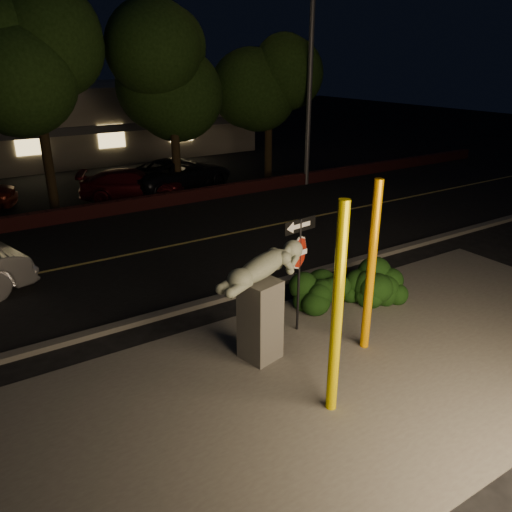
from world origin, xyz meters
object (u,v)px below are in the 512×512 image
at_px(yellow_pole_right, 371,268).
at_px(parked_car_dark, 178,174).
at_px(signpost, 300,253).
at_px(streetlight, 306,30).
at_px(parked_car_darkred, 132,184).
at_px(yellow_pole_left, 337,313).
at_px(sculpture, 262,294).

xyz_separation_m(yellow_pole_right, parked_car_dark, (2.23, 13.92, -1.04)).
distance_m(signpost, parked_car_dark, 13.03).
xyz_separation_m(streetlight, parked_car_darkred, (-7.38, 1.75, -5.91)).
xyz_separation_m(yellow_pole_right, signpost, (-0.74, 1.28, 0.05)).
bearing_deg(parked_car_dark, yellow_pole_right, 157.10).
bearing_deg(parked_car_darkred, yellow_pole_left, -164.89).
distance_m(sculpture, parked_car_darkred, 12.86).
height_order(yellow_pole_right, sculpture, yellow_pole_right).
height_order(yellow_pole_right, parked_car_dark, yellow_pole_right).
relative_size(yellow_pole_right, signpost, 1.38).
height_order(yellow_pole_left, parked_car_dark, yellow_pole_left).
bearing_deg(yellow_pole_left, parked_car_darkred, 82.96).
distance_m(yellow_pole_left, parked_car_darkred, 14.77).
distance_m(streetlight, parked_car_dark, 8.06).
relative_size(sculpture, parked_car_darkred, 0.52).
bearing_deg(yellow_pole_right, parked_car_darkred, 90.07).
bearing_deg(sculpture, signpost, 7.88).
bearing_deg(parked_car_darkred, yellow_pole_right, -157.78).
height_order(yellow_pole_left, streetlight, streetlight).
distance_m(streetlight, parked_car_darkred, 9.62).
xyz_separation_m(yellow_pole_right, streetlight, (7.36, 11.75, 4.79)).
relative_size(signpost, parked_car_darkred, 0.59).
relative_size(sculpture, parked_car_dark, 0.44).
relative_size(yellow_pole_left, sculpture, 1.64).
height_order(yellow_pole_left, sculpture, yellow_pole_left).
height_order(sculpture, streetlight, streetlight).
height_order(yellow_pole_left, signpost, yellow_pole_left).
bearing_deg(yellow_pole_right, yellow_pole_left, -148.90).
height_order(yellow_pole_left, parked_car_darkred, yellow_pole_left).
bearing_deg(signpost, parked_car_darkred, 78.81).
distance_m(signpost, streetlight, 14.07).
relative_size(yellow_pole_left, yellow_pole_right, 1.04).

